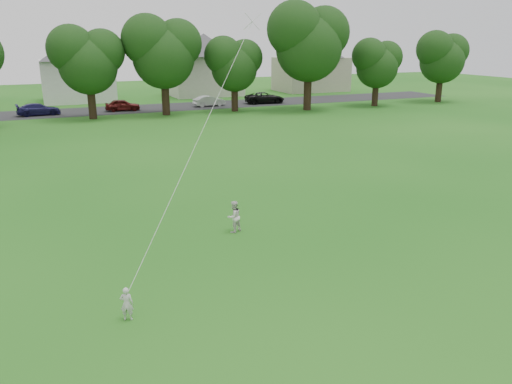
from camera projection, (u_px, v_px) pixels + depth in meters
name	position (u px, v px, depth m)	size (l,w,h in m)	color
ground	(220.00, 291.00, 15.04)	(160.00, 160.00, 0.00)	#195B14
street	(88.00, 111.00, 51.95)	(90.00, 7.00, 0.01)	#2D2D30
toddler	(127.00, 304.00, 13.34)	(0.35, 0.23, 0.96)	silver
older_boy	(234.00, 217.00, 19.42)	(0.62, 0.48, 1.27)	silver
kite	(202.00, 131.00, 16.64)	(3.79, 4.14, 12.21)	white
tree_row	(89.00, 49.00, 44.32)	(83.33, 9.83, 11.29)	black
parked_cars	(69.00, 108.00, 50.22)	(54.64, 2.46, 1.28)	black
house_row	(74.00, 61.00, 59.29)	(77.41, 13.65, 9.45)	white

